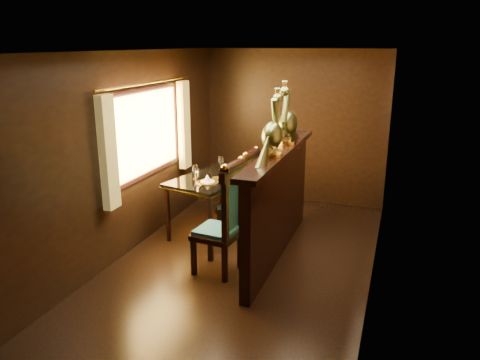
# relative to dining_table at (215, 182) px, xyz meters

# --- Properties ---
(ground) EXTENTS (5.00, 5.00, 0.00)m
(ground) POSITION_rel_dining_table_xyz_m (0.70, -0.75, -0.73)
(ground) COLOR black
(ground) RESTS_ON ground
(room_shell) EXTENTS (3.04, 5.04, 2.52)m
(room_shell) POSITION_rel_dining_table_xyz_m (0.62, -0.74, 0.85)
(room_shell) COLOR black
(room_shell) RESTS_ON ground
(partition) EXTENTS (0.26, 2.70, 1.36)m
(partition) POSITION_rel_dining_table_xyz_m (1.02, -0.45, -0.02)
(partition) COLOR black
(partition) RESTS_ON ground
(dining_table) EXTENTS (1.11, 1.52, 1.01)m
(dining_table) POSITION_rel_dining_table_xyz_m (0.00, 0.00, 0.00)
(dining_table) COLOR black
(dining_table) RESTS_ON ground
(chair_left) EXTENTS (0.54, 0.56, 1.37)m
(chair_left) POSITION_rel_dining_table_xyz_m (0.60, -1.14, -0.02)
(chair_left) COLOR black
(chair_left) RESTS_ON ground
(chair_right) EXTENTS (0.48, 0.51, 1.27)m
(chair_right) POSITION_rel_dining_table_xyz_m (0.50, -0.16, -0.07)
(chair_right) COLOR black
(chair_right) RESTS_ON ground
(peacock_left) EXTENTS (0.23, 0.63, 0.74)m
(peacock_left) POSITION_rel_dining_table_xyz_m (1.03, -0.81, 1.00)
(peacock_left) COLOR #1C5539
(peacock_left) RESTS_ON partition
(peacock_right) EXTENTS (0.25, 0.67, 0.80)m
(peacock_right) POSITION_rel_dining_table_xyz_m (1.03, -0.10, 1.02)
(peacock_right) COLOR #1C5539
(peacock_right) RESTS_ON partition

